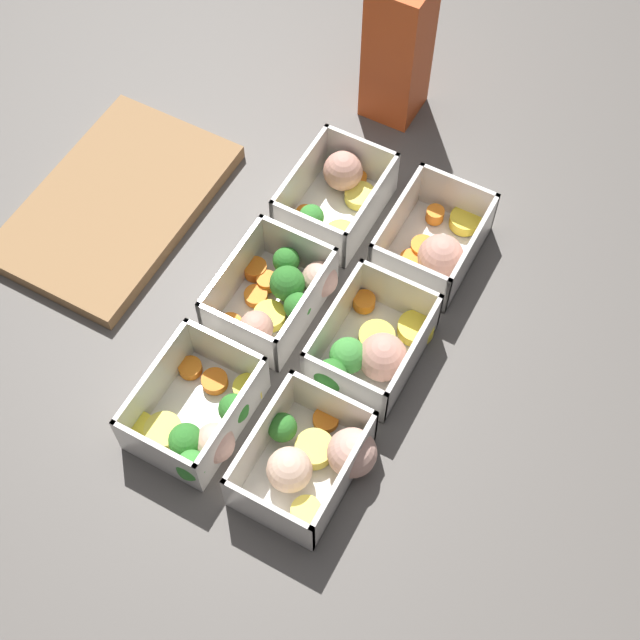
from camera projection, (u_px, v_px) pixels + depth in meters
The scene contains 9 objects.
ground_plane at pixel (320, 330), 0.96m from camera, with size 4.00×4.00×0.00m, color #56514C.
container_near_left at pixel (312, 459), 0.86m from camera, with size 0.14×0.12×0.06m.
container_near_center at pixel (370, 350), 0.92m from camera, with size 0.14×0.10×0.06m.
container_near_right at pixel (435, 247), 0.99m from camera, with size 0.14×0.10×0.06m.
container_far_left at pixel (198, 420), 0.88m from camera, with size 0.14×0.12×0.06m.
container_far_center at pixel (279, 294), 0.96m from camera, with size 0.13×0.11×0.06m.
container_far_right at pixel (335, 195), 1.03m from camera, with size 0.14×0.10×0.06m.
juice_carton at pixel (398, 48), 1.05m from camera, with size 0.07×0.07×0.20m.
cutting_board at pixel (116, 204), 1.04m from camera, with size 0.28×0.18×0.02m.
Camera 1 is at (-0.42, -0.23, 0.83)m, focal length 50.00 mm.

